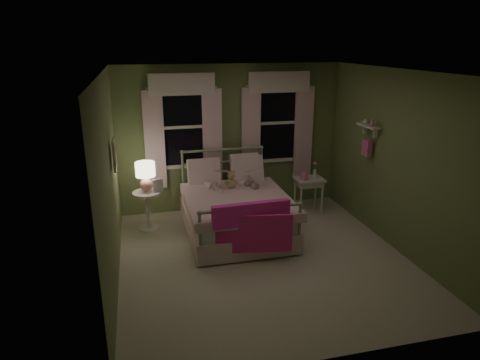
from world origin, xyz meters
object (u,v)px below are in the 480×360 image
object	(u,v)px
nightstand_left	(148,205)
nightstand_right	(309,184)
bed	(235,211)
child_right	(245,169)
teddy_bear	(231,181)
table_lamp	(146,174)
child_left	(212,169)

from	to	relation	value
nightstand_left	nightstand_right	xyz separation A→B (m)	(2.82, 0.04, 0.13)
bed	child_right	size ratio (longest dim) A/B	2.84
teddy_bear	table_lamp	bearing A→B (deg)	171.99
bed	teddy_bear	size ratio (longest dim) A/B	6.79
child_left	table_lamp	distance (m)	1.07
child_left	nightstand_right	bearing A→B (deg)	168.59
bed	nightstand_right	distance (m)	1.56
bed	child_right	world-z (taller)	child_right
child_left	nightstand_left	distance (m)	1.20
nightstand_right	child_right	bearing A→B (deg)	-176.43
nightstand_left	table_lamp	size ratio (longest dim) A/B	1.36
child_right	teddy_bear	world-z (taller)	child_right
child_left	table_lamp	bearing A→B (deg)	-15.53
table_lamp	child_left	bearing A→B (deg)	-1.69
teddy_bear	table_lamp	distance (m)	1.37
child_left	nightstand_left	bearing A→B (deg)	-15.53
bed	nightstand_left	distance (m)	1.43
child_left	child_right	xyz separation A→B (m)	(0.56, 0.00, -0.03)
table_lamp	bed	bearing A→B (deg)	-18.90
nightstand_left	nightstand_right	world-z (taller)	same
table_lamp	child_right	bearing A→B (deg)	-1.11
child_left	teddy_bear	bearing A→B (deg)	136.66
child_right	table_lamp	world-z (taller)	child_right
table_lamp	nightstand_right	size ratio (longest dim) A/B	0.75
nightstand_left	nightstand_right	bearing A→B (deg)	0.87
bed	child_right	bearing A→B (deg)	57.61
bed	nightstand_right	world-z (taller)	bed
teddy_bear	nightstand_right	xyz separation A→B (m)	(1.47, 0.23, -0.24)
nightstand_left	child_left	bearing A→B (deg)	-1.69
teddy_bear	nightstand_right	size ratio (longest dim) A/B	0.47
child_left	bed	bearing A→B (deg)	109.58
nightstand_left	nightstand_right	size ratio (longest dim) A/B	1.02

